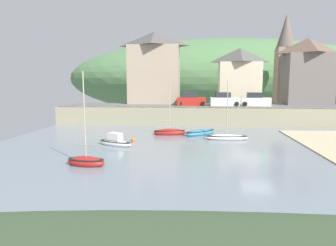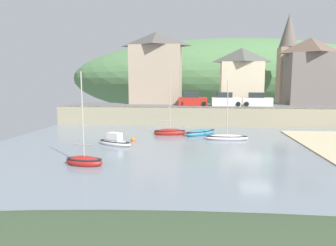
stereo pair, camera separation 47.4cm
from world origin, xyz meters
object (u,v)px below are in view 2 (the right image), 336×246
sailboat_white_hull (201,133)px  mooring_buoy (133,140)px  waterfront_building_left (156,67)px  sailboat_blue_trim (227,137)px  waterfront_building_centre (241,75)px  church_with_spire (288,57)px  fishing_boat_green (170,132)px  sailboat_far_left (84,161)px  parked_car_near_slipway (192,100)px  waterfront_building_right (309,71)px  parked_car_end_of_row (257,100)px  parked_car_by_wall (226,100)px  motorboat_with_cabin (115,142)px

sailboat_white_hull → mooring_buoy: 8.00m
waterfront_building_left → sailboat_blue_trim: waterfront_building_left is taller
waterfront_building_centre → sailboat_white_hull: size_ratio=2.16×
church_with_spire → fishing_boat_green: church_with_spire is taller
sailboat_far_left → parked_car_near_slipway: 25.40m
parked_car_near_slipway → mooring_buoy: bearing=-111.5°
waterfront_building_right → church_with_spire: (-2.21, 4.00, 2.40)m
waterfront_building_left → church_with_spire: size_ratio=0.78×
church_with_spire → sailboat_blue_trim: church_with_spire is taller
waterfront_building_right → parked_car_end_of_row: size_ratio=2.38×
sailboat_far_left → parked_car_near_slipway: size_ratio=1.61×
parked_car_near_slipway → parked_car_by_wall: bearing=-2.1°
sailboat_blue_trim → parked_car_near_slipway: bearing=104.7°
waterfront_building_centre → motorboat_with_cabin: (-14.21, -21.89, -6.53)m
motorboat_with_cabin → mooring_buoy: bearing=81.3°
sailboat_white_hull → parked_car_by_wall: (3.54, 11.00, 2.97)m
sailboat_blue_trim → motorboat_with_cabin: sailboat_blue_trim is taller
waterfront_building_centre → sailboat_blue_trim: waterfront_building_centre is taller
waterfront_building_left → sailboat_white_hull: bearing=-65.1°
fishing_boat_green → sailboat_far_left: bearing=-119.2°
sailboat_far_left → waterfront_building_centre: bearing=73.2°
waterfront_building_centre → waterfront_building_right: 10.18m
waterfront_building_right → parked_car_near_slipway: waterfront_building_right is taller
waterfront_building_left → waterfront_building_centre: 13.51m
parked_car_end_of_row → mooring_buoy: bearing=-128.4°
church_with_spire → sailboat_white_hull: 25.99m
sailboat_blue_trim → sailboat_white_hull: bearing=133.8°
fishing_boat_green → parked_car_by_wall: 13.65m
waterfront_building_centre → motorboat_with_cabin: 26.90m
church_with_spire → mooring_buoy: (-20.87, -23.90, -9.79)m
waterfront_building_left → fishing_boat_green: bearing=-76.6°
sailboat_white_hull → parked_car_near_slipway: size_ratio=0.97×
parked_car_end_of_row → mooring_buoy: parked_car_end_of_row is taller
mooring_buoy → waterfront_building_right: bearing=40.8°
parked_car_near_slipway → parked_car_end_of_row: bearing=-2.1°
church_with_spire → motorboat_with_cabin: (-22.15, -25.89, -9.61)m
parked_car_by_wall → waterfront_building_right: bearing=16.6°
church_with_spire → sailboat_blue_trim: bearing=-117.6°
waterfront_building_left → waterfront_building_right: bearing=0.0°
waterfront_building_right → sailboat_far_left: (-24.60, -28.76, -7.23)m
church_with_spire → parked_car_end_of_row: church_with_spire is taller
sailboat_white_hull → parked_car_end_of_row: 13.92m
waterfront_building_right → church_with_spire: size_ratio=0.69×
waterfront_building_left → fishing_boat_green: waterfront_building_left is taller
waterfront_building_left → motorboat_with_cabin: (-0.76, -21.89, -7.82)m
waterfront_building_left → mooring_buoy: size_ratio=24.95×
motorboat_with_cabin → church_with_spire: bearing=73.5°
waterfront_building_right → motorboat_with_cabin: bearing=-138.1°
fishing_boat_green → parked_car_end_of_row: 16.37m
fishing_boat_green → parked_car_near_slipway: fishing_boat_green is taller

